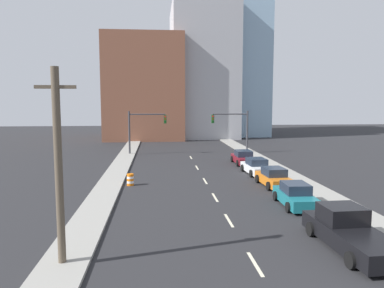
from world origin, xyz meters
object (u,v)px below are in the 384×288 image
object	(u,v)px
traffic_signal_left	(141,126)
pickup_truck_black	(350,232)
traffic_barrel	(130,180)
sedan_white	(256,167)
sedan_teal	(295,196)
sedan_maroon	(243,158)
utility_pole_left_near	(59,166)
sedan_orange	(274,178)
traffic_signal_right	(236,126)

from	to	relation	value
traffic_signal_left	pickup_truck_black	distance (m)	34.06
traffic_barrel	sedan_white	size ratio (longest dim) A/B	0.20
sedan_teal	sedan_maroon	bearing A→B (deg)	90.41
pickup_truck_black	sedan_white	size ratio (longest dim) A/B	1.30
utility_pole_left_near	sedan_maroon	size ratio (longest dim) A/B	1.71
traffic_signal_left	sedan_orange	distance (m)	22.59
traffic_signal_right	traffic_barrel	bearing A→B (deg)	-124.89
traffic_signal_right	utility_pole_left_near	xyz separation A→B (m)	(-14.25, -32.86, 0.52)
utility_pole_left_near	pickup_truck_black	distance (m)	13.30
traffic_signal_right	utility_pole_left_near	bearing A→B (deg)	-113.45
traffic_signal_left	sedan_orange	bearing A→B (deg)	-59.39
traffic_barrel	pickup_truck_black	world-z (taller)	pickup_truck_black
sedan_teal	sedan_orange	size ratio (longest dim) A/B	1.00
sedan_white	sedan_teal	bearing A→B (deg)	-94.70
sedan_teal	traffic_signal_right	bearing A→B (deg)	88.75
traffic_signal_right	sedan_teal	size ratio (longest dim) A/B	1.23
traffic_barrel	sedan_teal	bearing A→B (deg)	-32.56
traffic_signal_left	traffic_signal_right	xyz separation A→B (m)	(12.36, 0.00, 0.00)
utility_pole_left_near	sedan_white	size ratio (longest dim) A/B	1.73
traffic_signal_left	traffic_barrel	distance (m)	18.22
traffic_signal_right	sedan_white	distance (m)	14.47
sedan_teal	sedan_maroon	size ratio (longest dim) A/B	0.95
traffic_signal_left	sedan_teal	bearing A→B (deg)	-66.30
traffic_signal_right	sedan_white	world-z (taller)	traffic_signal_right
sedan_teal	sedan_white	world-z (taller)	sedan_teal
pickup_truck_black	traffic_barrel	bearing A→B (deg)	126.32
traffic_signal_left	pickup_truck_black	bearing A→B (deg)	-71.21
traffic_barrel	sedan_maroon	xyz separation A→B (m)	(11.57, 9.51, 0.21)
pickup_truck_black	sedan_teal	distance (m)	7.07
sedan_maroon	sedan_teal	bearing A→B (deg)	-91.56
traffic_signal_left	traffic_barrel	bearing A→B (deg)	-90.49
traffic_signal_left	pickup_truck_black	xyz separation A→B (m)	(10.93, -32.12, -2.92)
utility_pole_left_near	pickup_truck_black	bearing A→B (deg)	3.28
traffic_barrel	sedan_maroon	distance (m)	14.98
sedan_orange	sedan_maroon	distance (m)	10.84
traffic_signal_right	traffic_barrel	size ratio (longest dim) A/B	5.88
traffic_signal_right	sedan_maroon	distance (m)	8.99
sedan_orange	sedan_white	size ratio (longest dim) A/B	0.96
traffic_signal_right	pickup_truck_black	xyz separation A→B (m)	(-1.43, -32.12, -2.92)
utility_pole_left_near	sedan_teal	xyz separation A→B (m)	(12.90, 7.80, -3.51)
traffic_signal_right	sedan_white	xyz separation A→B (m)	(-1.01, -14.12, -3.00)
sedan_orange	sedan_white	world-z (taller)	sedan_orange
traffic_signal_left	sedan_teal	distance (m)	27.53
traffic_signal_right	sedan_orange	distance (m)	19.52
pickup_truck_black	sedan_maroon	bearing A→B (deg)	87.15
traffic_signal_right	sedan_orange	size ratio (longest dim) A/B	1.23
pickup_truck_black	sedan_teal	xyz separation A→B (m)	(0.07, 7.07, -0.06)
utility_pole_left_near	pickup_truck_black	xyz separation A→B (m)	(12.83, 0.73, -3.44)
traffic_signal_left	traffic_barrel	world-z (taller)	traffic_signal_left
pickup_truck_black	sedan_maroon	xyz separation A→B (m)	(0.49, 23.70, -0.07)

